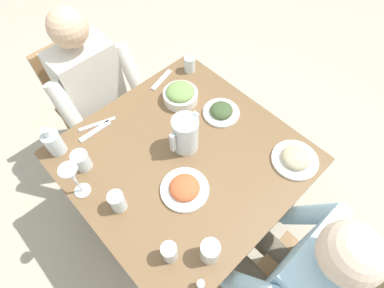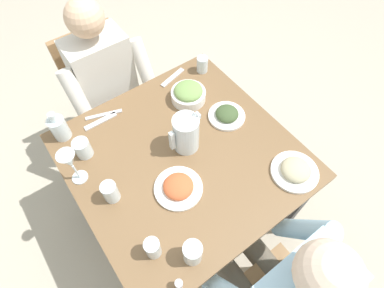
{
  "view_description": "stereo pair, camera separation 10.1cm",
  "coord_description": "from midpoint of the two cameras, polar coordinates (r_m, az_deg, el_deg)",
  "views": [
    {
      "loc": [
        0.47,
        0.56,
        1.97
      ],
      "look_at": [
        -0.05,
        0.0,
        0.8
      ],
      "focal_mm": 28.63,
      "sensor_mm": 36.0,
      "label": 1
    },
    {
      "loc": [
        0.4,
        0.62,
        1.97
      ],
      "look_at": [
        -0.05,
        0.0,
        0.8
      ],
      "focal_mm": 28.63,
      "sensor_mm": 36.0,
      "label": 2
    }
  ],
  "objects": [
    {
      "name": "plate_rice_curry",
      "position": [
        1.32,
        -0.37,
        -8.16
      ],
      "size": [
        0.21,
        0.21,
        0.05
      ],
      "color": "white",
      "rests_on": "dining_table"
    },
    {
      "name": "oil_carafe",
      "position": [
        1.55,
        -21.75,
        2.57
      ],
      "size": [
        0.08,
        0.08,
        0.16
      ],
      "color": "silver",
      "rests_on": "dining_table"
    },
    {
      "name": "plate_beans",
      "position": [
        1.45,
        20.59,
        -4.75
      ],
      "size": [
        0.21,
        0.21,
        0.06
      ],
      "color": "white",
      "rests_on": "dining_table"
    },
    {
      "name": "water_glass_far_right",
      "position": [
        1.21,
        -4.83,
        -18.89
      ],
      "size": [
        0.06,
        0.06,
        0.1
      ],
      "primitive_type": "cylinder",
      "color": "silver",
      "rests_on": "dining_table"
    },
    {
      "name": "salad_bowl",
      "position": [
        1.6,
        1.15,
        9.29
      ],
      "size": [
        0.18,
        0.18,
        0.09
      ],
      "color": "white",
      "rests_on": "dining_table"
    },
    {
      "name": "salt_shaker",
      "position": [
        1.2,
        0.19,
        -24.83
      ],
      "size": [
        0.03,
        0.03,
        0.05
      ],
      "color": "white",
      "rests_on": "dining_table"
    },
    {
      "name": "fork_near",
      "position": [
        1.73,
        -1.93,
        12.22
      ],
      "size": [
        0.17,
        0.07,
        0.01
      ],
      "primitive_type": "cube",
      "rotation": [
        0.0,
        0.0,
        0.26
      ],
      "color": "silver",
      "rests_on": "dining_table"
    },
    {
      "name": "fork_far",
      "position": [
        1.58,
        -14.93,
        4.02
      ],
      "size": [
        0.17,
        0.03,
        0.01
      ],
      "primitive_type": "cube",
      "rotation": [
        0.0,
        0.0,
        -0.01
      ],
      "color": "silver",
      "rests_on": "dining_table"
    },
    {
      "name": "ground_plane",
      "position": [
        2.11,
        0.11,
        -12.73
      ],
      "size": [
        8.0,
        8.0,
        0.0
      ],
      "primitive_type": "plane",
      "color": "#B7AD99"
    },
    {
      "name": "water_glass_by_pitcher",
      "position": [
        1.31,
        -12.74,
        -8.97
      ],
      "size": [
        0.07,
        0.07,
        0.1
      ],
      "primitive_type": "cylinder",
      "color": "silver",
      "rests_on": "dining_table"
    },
    {
      "name": "dining_table",
      "position": [
        1.52,
        0.15,
        -4.27
      ],
      "size": [
        1.0,
        1.0,
        0.75
      ],
      "color": "brown",
      "rests_on": "ground_plane"
    },
    {
      "name": "chair_near",
      "position": [
        2.08,
        -14.79,
        9.67
      ],
      "size": [
        0.4,
        0.4,
        0.89
      ],
      "color": "#997047",
      "rests_on": "ground_plane"
    },
    {
      "name": "diner_near",
      "position": [
        1.83,
        -12.83,
        9.11
      ],
      "size": [
        0.48,
        0.53,
        1.19
      ],
      "color": "silver",
      "rests_on": "ground_plane"
    },
    {
      "name": "water_glass_center",
      "position": [
        1.2,
        2.67,
        -19.7
      ],
      "size": [
        0.07,
        0.07,
        0.11
      ],
      "primitive_type": "cylinder",
      "color": "silver",
      "rests_on": "dining_table"
    },
    {
      "name": "plate_dolmas",
      "position": [
        1.55,
        8.37,
        5.34
      ],
      "size": [
        0.19,
        0.19,
        0.05
      ],
      "color": "white",
      "rests_on": "dining_table"
    },
    {
      "name": "water_pitcher",
      "position": [
        1.37,
        0.95,
        1.85
      ],
      "size": [
        0.16,
        0.12,
        0.19
      ],
      "color": "silver",
      "rests_on": "dining_table"
    },
    {
      "name": "water_glass_far_left",
      "position": [
        1.46,
        -17.85,
        -0.86
      ],
      "size": [
        0.08,
        0.08,
        0.09
      ],
      "primitive_type": "cylinder",
      "color": "silver",
      "rests_on": "dining_table"
    },
    {
      "name": "wine_glass",
      "position": [
        1.32,
        -19.82,
        -3.25
      ],
      "size": [
        0.08,
        0.08,
        0.2
      ],
      "color": "silver",
      "rests_on": "dining_table"
    },
    {
      "name": "water_glass_near_left",
      "position": [
        1.75,
        3.63,
        14.5
      ],
      "size": [
        0.06,
        0.06,
        0.09
      ],
      "primitive_type": "cylinder",
      "color": "silver",
      "rests_on": "dining_table"
    },
    {
      "name": "diner_far",
      "position": [
        1.39,
        16.46,
        -22.48
      ],
      "size": [
        0.48,
        0.53,
        1.19
      ],
      "color": "#9EC6E0",
      "rests_on": "ground_plane"
    },
    {
      "name": "knife_near",
      "position": [
        1.6,
        -14.38,
        5.23
      ],
      "size": [
        0.18,
        0.08,
        0.01
      ],
      "primitive_type": "cube",
      "rotation": [
        0.0,
        0.0,
        -0.33
      ],
      "color": "silver",
      "rests_on": "dining_table"
    }
  ]
}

